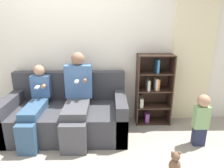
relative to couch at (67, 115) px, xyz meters
name	(u,v)px	position (x,y,z in m)	size (l,w,h in m)	color
ground_plane	(68,153)	(0.10, -0.56, -0.29)	(14.00, 14.00, 0.00)	#9E9384
back_wall	(75,48)	(0.10, 0.50, 0.99)	(10.00, 0.06, 2.55)	silver
curtain_panel	(193,55)	(2.06, 0.45, 0.87)	(0.68, 0.04, 2.32)	beige
couch	(67,115)	(0.00, 0.00, 0.00)	(1.83, 0.93, 0.91)	#38383D
adult_seated	(77,96)	(0.18, -0.09, 0.34)	(0.41, 0.88, 1.25)	#47474C
child_seated	(35,105)	(-0.42, -0.15, 0.24)	(0.29, 0.89, 1.05)	#335170
toddler_standing	(201,118)	(1.93, -0.38, 0.12)	(0.20, 0.17, 0.76)	#232842
bookshelf	(153,89)	(1.40, 0.33, 0.30)	(0.58, 0.31, 1.19)	#3D281E
teddy_bear	(175,162)	(1.42, -0.93, -0.16)	(0.14, 0.11, 0.28)	brown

